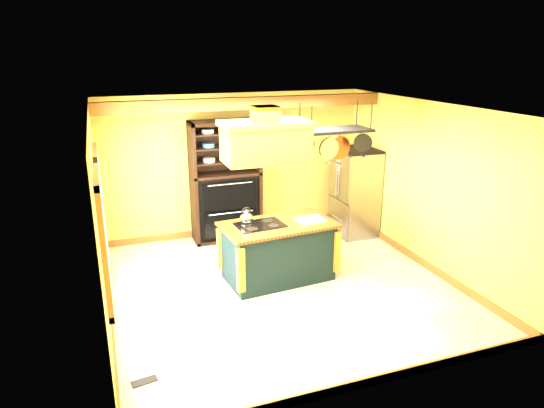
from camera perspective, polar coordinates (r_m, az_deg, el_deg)
floor at (r=7.53m, az=1.09°, el=-9.61°), size 5.00×5.00×0.00m
ceiling at (r=6.73m, az=1.23°, el=11.27°), size 5.00×5.00×0.00m
wall_back at (r=9.30m, az=-4.36°, el=4.61°), size 5.00×0.02×2.70m
wall_front at (r=4.92m, az=11.71°, el=-8.07°), size 5.00×0.02×2.70m
wall_left at (r=6.59m, az=-19.62°, el=-2.00°), size 0.02×5.00×2.70m
wall_right at (r=8.21m, az=17.71°, el=2.01°), size 0.02×5.00×2.70m
ceiling_beam at (r=8.34m, az=-3.04°, el=11.75°), size 5.00×0.15×0.20m
window_near at (r=5.82m, az=-19.19°, el=-4.03°), size 0.06×1.06×1.56m
window_far at (r=7.14m, az=-19.47°, el=-0.05°), size 0.06×1.06×1.56m
kitchen_island at (r=7.57m, az=0.72°, el=-5.52°), size 1.80×1.11×1.11m
range_hood at (r=6.99m, az=-0.76°, el=7.59°), size 1.28×0.72×0.80m
pot_rack at (r=7.43m, az=7.39°, el=7.93°), size 1.14×0.54×0.88m
refrigerator at (r=9.46m, az=9.67°, el=1.15°), size 0.71×0.84×1.64m
hutch at (r=9.13m, az=-5.49°, el=1.22°), size 1.27×0.58×2.25m
floor_register at (r=5.80m, az=-14.80°, el=-19.51°), size 0.30×0.16×0.01m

